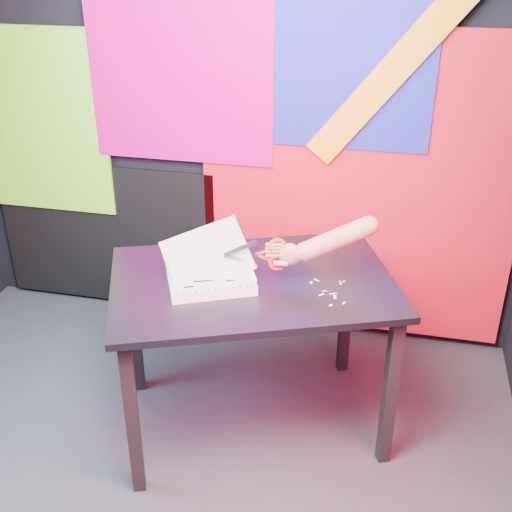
# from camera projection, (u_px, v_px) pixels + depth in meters

# --- Properties ---
(room) EXTENTS (3.01, 3.01, 2.71)m
(room) POSITION_uv_depth(u_px,v_px,m) (99.00, 193.00, 1.87)
(room) COLOR #26272F
(room) RESTS_ON ground
(backdrop) EXTENTS (2.88, 0.05, 2.08)m
(backdrop) POSITION_uv_depth(u_px,v_px,m) (242.00, 163.00, 3.30)
(backdrop) COLOR red
(backdrop) RESTS_ON ground
(work_table) EXTENTS (1.35, 1.14, 0.75)m
(work_table) POSITION_uv_depth(u_px,v_px,m) (252.00, 299.00, 2.68)
(work_table) COLOR black
(work_table) RESTS_ON ground
(printout_stack) EXTENTS (0.42, 0.37, 0.26)m
(printout_stack) POSITION_uv_depth(u_px,v_px,m) (211.00, 279.00, 2.58)
(printout_stack) COLOR silver
(printout_stack) RESTS_ON work_table
(scissors) EXTENTS (0.25, 0.07, 0.15)m
(scissors) POSITION_uv_depth(u_px,v_px,m) (273.00, 254.00, 2.56)
(scissors) COLOR silver
(scissors) RESTS_ON printout_stack
(hand_forearm) EXTENTS (0.42, 0.15, 0.21)m
(hand_forearm) POSITION_uv_depth(u_px,v_px,m) (327.00, 242.00, 2.54)
(hand_forearm) COLOR brown
(hand_forearm) RESTS_ON work_table
(paper_clippings) EXTENTS (0.16, 0.21, 0.00)m
(paper_clippings) POSITION_uv_depth(u_px,v_px,m) (332.00, 290.00, 2.55)
(paper_clippings) COLOR white
(paper_clippings) RESTS_ON work_table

